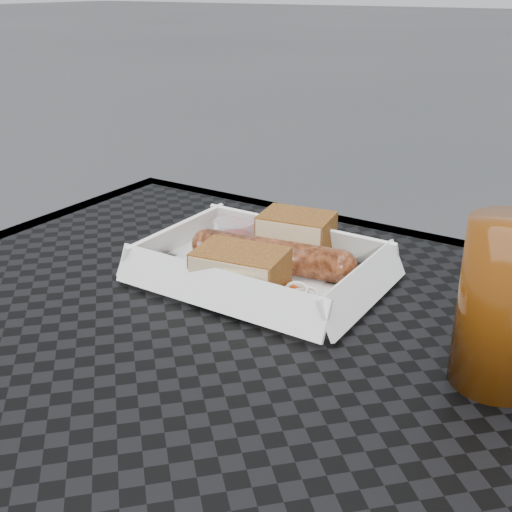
{
  "coord_description": "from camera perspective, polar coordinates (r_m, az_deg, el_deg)",
  "views": [
    {
      "loc": [
        0.29,
        -0.35,
        1.04
      ],
      "look_at": [
        -0.04,
        0.16,
        0.78
      ],
      "focal_mm": 45.0,
      "sensor_mm": 36.0,
      "label": 1
    }
  ],
  "objects": [
    {
      "name": "patio_table",
      "position": [
        0.58,
        -5.11,
        -15.85
      ],
      "size": [
        0.8,
        0.8,
        0.74
      ],
      "color": "black",
      "rests_on": "ground"
    },
    {
      "name": "food_tray",
      "position": [
        0.68,
        0.45,
        -1.88
      ],
      "size": [
        0.22,
        0.15,
        0.0
      ],
      "primitive_type": "cube",
      "color": "white",
      "rests_on": "patio_table"
    },
    {
      "name": "bratwurst",
      "position": [
        0.69,
        1.37,
        0.1
      ],
      "size": [
        0.19,
        0.06,
        0.04
      ],
      "rotation": [
        0.0,
        0.0,
        0.16
      ],
      "color": "brown",
      "rests_on": "food_tray"
    },
    {
      "name": "bread_near",
      "position": [
        0.72,
        3.6,
        1.87
      ],
      "size": [
        0.09,
        0.07,
        0.05
      ],
      "primitive_type": "cube",
      "rotation": [
        0.0,
        0.0,
        0.16
      ],
      "color": "brown",
      "rests_on": "food_tray"
    },
    {
      "name": "bread_far",
      "position": [
        0.64,
        -1.38,
        -1.39
      ],
      "size": [
        0.1,
        0.07,
        0.05
      ],
      "primitive_type": "cube",
      "rotation": [
        0.0,
        0.0,
        0.16
      ],
      "color": "brown",
      "rests_on": "food_tray"
    },
    {
      "name": "veg_garnish",
      "position": [
        0.63,
        3.8,
        -3.83
      ],
      "size": [
        0.03,
        0.03,
        0.0
      ],
      "color": "#F94B0A",
      "rests_on": "food_tray"
    },
    {
      "name": "napkin",
      "position": [
        0.77,
        -1.87,
        1.03
      ],
      "size": [
        0.13,
        0.13,
        0.0
      ],
      "primitive_type": "cube",
      "rotation": [
        0.0,
        0.0,
        0.1
      ],
      "color": "white",
      "rests_on": "patio_table"
    },
    {
      "name": "condiment_cup_sauce",
      "position": [
        0.77,
        -2.0,
        2.04
      ],
      "size": [
        0.05,
        0.05,
        0.03
      ],
      "primitive_type": "cylinder",
      "color": "#990B11",
      "rests_on": "patio_table"
    },
    {
      "name": "condiment_cup_empty",
      "position": [
        0.7,
        -3.2,
        0.0
      ],
      "size": [
        0.05,
        0.05,
        0.03
      ],
      "primitive_type": "cylinder",
      "color": "silver",
      "rests_on": "patio_table"
    },
    {
      "name": "drink_glass",
      "position": [
        0.52,
        21.26,
        -4.13
      ],
      "size": [
        0.07,
        0.07,
        0.13
      ],
      "primitive_type": "cylinder",
      "color": "#512506",
      "rests_on": "patio_table"
    }
  ]
}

